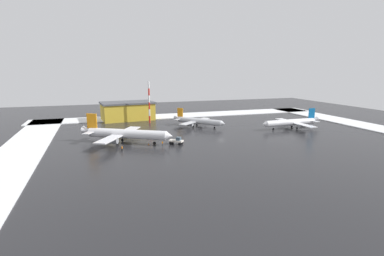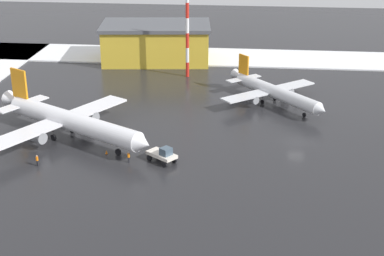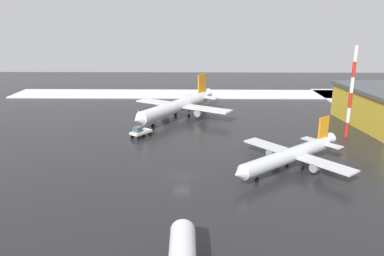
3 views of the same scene
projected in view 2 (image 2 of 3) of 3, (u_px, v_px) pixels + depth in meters
The scene contains 11 objects.
ground_plane at pixel (297, 142), 93.51m from camera, with size 240.00×240.00×0.00m, color #232326.
snow_bank_far at pixel (284, 59), 139.59m from camera, with size 152.00×16.00×0.32m, color white.
airplane_distant_tail at pixel (70, 121), 93.36m from camera, with size 29.20×24.99×9.62m.
airplane_parked_portside at pixel (274, 92), 109.14m from camera, with size 19.06×20.72×7.47m.
pushback_tug at pixel (163, 154), 86.02m from camera, with size 4.99×4.54×2.50m.
ground_crew_mid_apron at pixel (129, 157), 86.02m from camera, with size 0.36×0.36×1.71m.
ground_crew_beside_wing at pixel (37, 160), 84.97m from camera, with size 0.36×0.36×1.71m.
antenna_mast at pixel (187, 33), 123.18m from camera, with size 0.70×0.70×18.97m.
cargo_hangar at pixel (156, 42), 136.68m from camera, with size 26.49×17.64×8.80m.
traffic_cone_near_nose at pixel (67, 116), 103.59m from camera, with size 0.36×0.36×0.55m, color orange.
traffic_cone_mid_line at pixel (106, 152), 89.16m from camera, with size 0.36×0.36×0.55m, color orange.
Camera 2 is at (7.75, 87.18, 36.97)m, focal length 55.00 mm.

